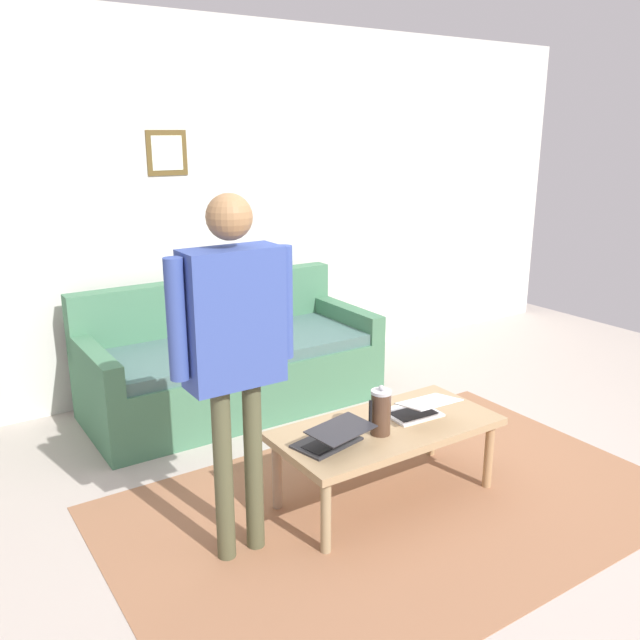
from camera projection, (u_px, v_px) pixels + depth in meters
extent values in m
plane|color=#B8ABA0|center=(410.00, 492.00, 3.64)|extent=(7.68, 7.68, 0.00)
cube|color=#9A6747|center=(397.00, 504.00, 3.51)|extent=(2.94, 1.86, 0.01)
cube|color=silver|center=(226.00, 207.00, 5.03)|extent=(7.04, 0.10, 2.70)
cube|color=brown|center=(167.00, 153.00, 4.63)|extent=(0.29, 0.02, 0.31)
cube|color=silver|center=(167.00, 153.00, 4.62)|extent=(0.22, 0.00, 0.24)
cube|color=#457756|center=(234.00, 380.00, 4.70)|extent=(2.02, 0.89, 0.42)
cube|color=#476964|center=(234.00, 347.00, 4.61)|extent=(1.78, 0.81, 0.08)
cube|color=#457756|center=(209.00, 308.00, 4.88)|extent=(2.02, 0.14, 0.46)
cube|color=#457756|center=(343.00, 317.00, 5.12)|extent=(0.12, 0.89, 0.20)
cube|color=#457756|center=(94.00, 363.00, 4.11)|extent=(0.12, 0.89, 0.20)
cube|color=tan|center=(387.00, 428.00, 3.48)|extent=(1.20, 0.58, 0.04)
cylinder|color=tan|center=(489.00, 455.00, 3.64)|extent=(0.05, 0.05, 0.39)
cylinder|color=tan|center=(326.00, 516.00, 3.07)|extent=(0.05, 0.05, 0.39)
cylinder|color=tan|center=(432.00, 426.00, 4.01)|extent=(0.05, 0.05, 0.39)
cylinder|color=#9F836A|center=(277.00, 475.00, 3.44)|extent=(0.05, 0.05, 0.39)
cube|color=#28282D|center=(327.00, 442.00, 3.27)|extent=(0.36, 0.27, 0.01)
cube|color=black|center=(329.00, 442.00, 3.25)|extent=(0.29, 0.18, 0.00)
cube|color=#28282D|center=(341.00, 429.00, 3.17)|extent=(0.36, 0.26, 0.02)
cube|color=white|center=(341.00, 429.00, 3.18)|extent=(0.32, 0.24, 0.01)
cube|color=silver|center=(411.00, 413.00, 3.61)|extent=(0.29, 0.25, 0.01)
cube|color=black|center=(413.00, 413.00, 3.59)|extent=(0.24, 0.15, 0.00)
cube|color=silver|center=(429.00, 402.00, 3.46)|extent=(0.29, 0.24, 0.05)
cube|color=#24242C|center=(428.00, 402.00, 3.46)|extent=(0.26, 0.21, 0.04)
cylinder|color=#4C3323|center=(381.00, 414.00, 3.35)|extent=(0.10, 0.10, 0.22)
cylinder|color=#B7B7BC|center=(381.00, 392.00, 3.31)|extent=(0.10, 0.10, 0.02)
sphere|color=#B2B2B7|center=(381.00, 388.00, 3.31)|extent=(0.03, 0.03, 0.03)
cube|color=black|center=(370.00, 415.00, 3.31)|extent=(0.01, 0.01, 0.15)
cylinder|color=#4F4F35|center=(223.00, 475.00, 2.97)|extent=(0.09, 0.09, 0.85)
cylinder|color=#4F4F35|center=(254.00, 466.00, 3.05)|extent=(0.09, 0.09, 0.85)
cube|color=#384D9A|center=(233.00, 318.00, 2.81)|extent=(0.42, 0.19, 0.60)
cylinder|color=#384D9A|center=(176.00, 320.00, 2.67)|extent=(0.08, 0.08, 0.51)
cylinder|color=#384D9A|center=(284.00, 303.00, 2.94)|extent=(0.08, 0.08, 0.51)
sphere|color=#9F734A|center=(229.00, 217.00, 2.69)|extent=(0.19, 0.19, 0.19)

